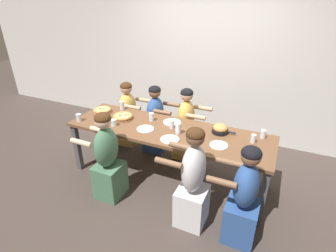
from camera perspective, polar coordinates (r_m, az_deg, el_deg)
The scene contains 25 objects.
ground_plane at distance 3.79m, azimuth 0.00°, elevation -11.02°, with size 18.00×18.00×0.00m, color #423833.
restaurant_back_panel at distance 4.56m, azimuth 8.69°, elevation 17.26°, with size 10.00×0.06×3.20m, color silver.
dining_table at distance 3.42m, azimuth 0.00°, elevation -1.85°, with size 2.66×0.81×0.76m.
pizza_board_main at distance 3.71m, azimuth -9.82°, elevation 2.00°, with size 0.28×0.28×0.07m.
pizza_board_second at distance 4.00m, azimuth -14.10°, elevation 3.34°, with size 0.28×0.28×0.06m.
skillet_bowl at distance 3.35m, azimuth 11.32°, elevation -0.67°, with size 0.30×0.21×0.12m.
empty_plate_a at distance 3.57m, azimuth 0.89°, elevation 0.84°, with size 0.24×0.24×0.02m.
empty_plate_b at distance 3.40m, azimuth -4.94°, elevation -0.64°, with size 0.22×0.22×0.02m.
empty_plate_c at distance 3.14m, azimuth 0.41°, elevation -2.91°, with size 0.23×0.23×0.02m.
empty_plate_d at distance 3.08m, azimuth 11.01°, elevation -4.13°, with size 0.21×0.21×0.02m.
cocktail_glass_blue at distance 3.54m, azimuth -11.75°, elevation 0.64°, with size 0.08×0.08×0.11m.
drinking_glass_a at distance 3.23m, azimuth 18.07°, elevation -2.69°, with size 0.06×0.06×0.10m.
drinking_glass_b at distance 3.26m, azimuth 2.23°, elevation -0.67°, with size 0.07×0.07×0.15m.
drinking_glass_c at distance 3.61m, azimuth -3.61°, elevation 1.91°, with size 0.07×0.07×0.11m.
drinking_glass_d at distance 3.37m, azimuth 20.02°, elevation -1.66°, with size 0.06×0.06×0.10m.
drinking_glass_e at distance 3.80m, azimuth -18.83°, elevation 1.66°, with size 0.07×0.07×0.10m.
drinking_glass_f at distance 4.02m, azimuth -9.94°, elevation 4.29°, with size 0.07×0.07×0.13m.
drinking_glass_g at distance 3.10m, azimuth 5.71°, elevation -2.37°, with size 0.08×0.08×0.13m.
drinking_glass_h at distance 3.39m, azimuth 0.83°, elevation 0.27°, with size 0.06×0.06×0.11m.
diner_near_right at distance 2.78m, azimuth 16.07°, elevation -15.19°, with size 0.51×0.40×1.12m.
diner_far_center at distance 4.01m, azimuth 3.93°, elevation -0.23°, with size 0.51×0.40×1.13m.
diner_near_midright at distance 2.84m, azimuth 5.36°, elevation -12.16°, with size 0.51×0.40×1.19m.
diner_near_midleft at distance 3.29m, azimuth -13.05°, elevation -7.20°, with size 0.51×0.40×1.15m.
diner_far_left at distance 4.44m, azimuth -8.61°, elevation 2.06°, with size 0.51×0.40×1.09m.
diner_far_midleft at distance 4.20m, azimuth -2.71°, elevation 0.92°, with size 0.51×0.40×1.10m.
Camera 1 is at (1.25, -2.74, 2.31)m, focal length 28.00 mm.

